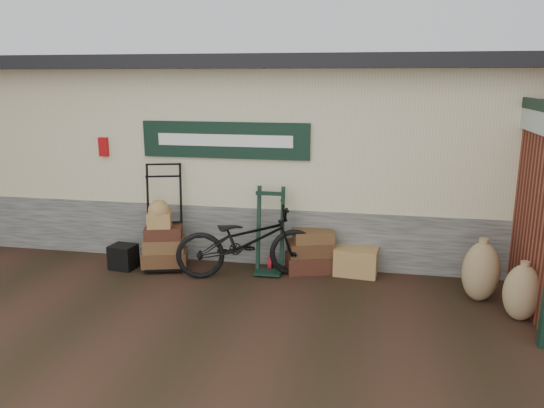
{
  "coord_description": "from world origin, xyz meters",
  "views": [
    {
      "loc": [
        1.95,
        -6.76,
        2.89
      ],
      "look_at": [
        0.44,
        0.9,
        1.01
      ],
      "focal_mm": 35.0,
      "sensor_mm": 36.0,
      "label": 1
    }
  ],
  "objects_px": {
    "suitcase_stack": "(311,250)",
    "bicycle": "(247,237)",
    "green_barrow": "(270,231)",
    "black_trunk": "(123,257)",
    "porter_trolley": "(164,215)",
    "wicker_hamper": "(356,261)"
  },
  "relations": [
    {
      "from": "porter_trolley",
      "to": "wicker_hamper",
      "type": "distance_m",
      "value": 3.0
    },
    {
      "from": "green_barrow",
      "to": "bicycle",
      "type": "relative_size",
      "value": 0.63
    },
    {
      "from": "bicycle",
      "to": "black_trunk",
      "type": "bearing_deg",
      "value": 73.81
    },
    {
      "from": "suitcase_stack",
      "to": "wicker_hamper",
      "type": "xyz_separation_m",
      "value": [
        0.68,
        -0.03,
        -0.12
      ]
    },
    {
      "from": "porter_trolley",
      "to": "black_trunk",
      "type": "relative_size",
      "value": 4.35
    },
    {
      "from": "porter_trolley",
      "to": "suitcase_stack",
      "type": "bearing_deg",
      "value": -10.87
    },
    {
      "from": "porter_trolley",
      "to": "bicycle",
      "type": "xyz_separation_m",
      "value": [
        1.36,
        -0.21,
        -0.21
      ]
    },
    {
      "from": "suitcase_stack",
      "to": "bicycle",
      "type": "height_order",
      "value": "bicycle"
    },
    {
      "from": "bicycle",
      "to": "green_barrow",
      "type": "bearing_deg",
      "value": -68.98
    },
    {
      "from": "suitcase_stack",
      "to": "black_trunk",
      "type": "relative_size",
      "value": 1.97
    },
    {
      "from": "green_barrow",
      "to": "black_trunk",
      "type": "relative_size",
      "value": 3.49
    },
    {
      "from": "wicker_hamper",
      "to": "bicycle",
      "type": "relative_size",
      "value": 0.3
    },
    {
      "from": "porter_trolley",
      "to": "bicycle",
      "type": "relative_size",
      "value": 0.78
    },
    {
      "from": "green_barrow",
      "to": "black_trunk",
      "type": "bearing_deg",
      "value": -173.26
    },
    {
      "from": "green_barrow",
      "to": "bicycle",
      "type": "bearing_deg",
      "value": -141.83
    },
    {
      "from": "green_barrow",
      "to": "porter_trolley",
      "type": "bearing_deg",
      "value": -179.6
    },
    {
      "from": "wicker_hamper",
      "to": "black_trunk",
      "type": "xyz_separation_m",
      "value": [
        -3.53,
        -0.44,
        -0.02
      ]
    },
    {
      "from": "black_trunk",
      "to": "green_barrow",
      "type": "bearing_deg",
      "value": 7.24
    },
    {
      "from": "black_trunk",
      "to": "bicycle",
      "type": "height_order",
      "value": "bicycle"
    },
    {
      "from": "porter_trolley",
      "to": "suitcase_stack",
      "type": "height_order",
      "value": "porter_trolley"
    },
    {
      "from": "porter_trolley",
      "to": "black_trunk",
      "type": "height_order",
      "value": "porter_trolley"
    },
    {
      "from": "green_barrow",
      "to": "bicycle",
      "type": "xyz_separation_m",
      "value": [
        -0.29,
        -0.24,
        -0.05
      ]
    }
  ]
}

